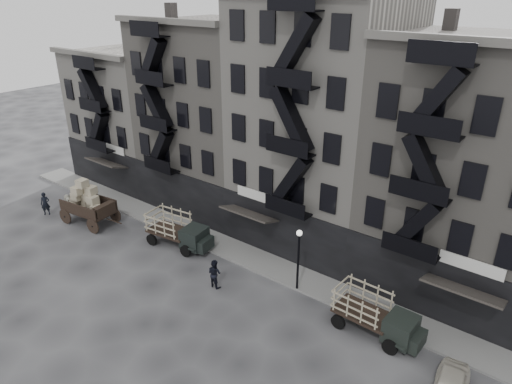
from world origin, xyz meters
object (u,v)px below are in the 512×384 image
Objects in this scene: wagon at (87,198)px; pedestrian_west at (45,204)px; stake_truck_west at (178,228)px; pedestrian_mid at (215,273)px; stake_truck_east at (376,312)px; horse at (67,201)px.

wagon reaches higher than pedestrian_west.
pedestrian_mid is (5.47, -2.07, -0.47)m from stake_truck_west.
wagon is at bearing -175.01° from stake_truck_west.
stake_truck_east is at bearing -44.09° from pedestrian_west.
stake_truck_west is at bearing 5.41° from wagon.
pedestrian_west is 1.02× the size of pedestrian_mid.
horse is 0.38× the size of stake_truck_east.
wagon is 2.43× the size of pedestrian_mid.
wagon is at bearing -31.52° from pedestrian_west.
stake_truck_west is (11.69, 1.68, 0.64)m from horse.
horse is at bearing 170.19° from wagon.
wagon is 0.94× the size of stake_truck_east.
stake_truck_west is at bearing -177.59° from stake_truck_east.
stake_truck_west reaches higher than stake_truck_east.
stake_truck_west is at bearing -36.19° from pedestrian_west.
wagon reaches higher than horse.
wagon is 0.90× the size of stake_truck_west.
wagon is 4.40m from pedestrian_west.
stake_truck_east is at bearing -82.27° from horse.
pedestrian_west is (-0.64, -1.58, 0.19)m from horse.
stake_truck_east is 2.59× the size of pedestrian_mid.
stake_truck_east is at bearing -164.58° from pedestrian_mid.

